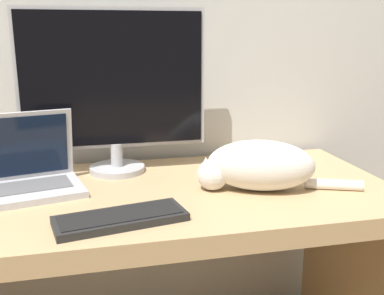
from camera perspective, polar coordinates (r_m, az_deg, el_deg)
The scene contains 5 objects.
desk at distance 1.42m, azimuth -8.20°, elevation -10.84°, with size 1.65×0.69×0.70m.
monitor at distance 1.52m, azimuth -9.91°, elevation 7.48°, with size 0.61×0.19×0.55m.
laptop at distance 1.44m, azimuth -20.93°, elevation -3.52°, with size 0.38×0.29×0.24m.
external_keyboard at distance 1.16m, azimuth -9.07°, elevation -8.86°, with size 0.35×0.18×0.02m.
cat at distance 1.37m, azimuth 8.39°, elevation -2.20°, with size 0.49×0.27×0.15m.
Camera 1 is at (-0.09, -0.94, 1.17)m, focal length 42.00 mm.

